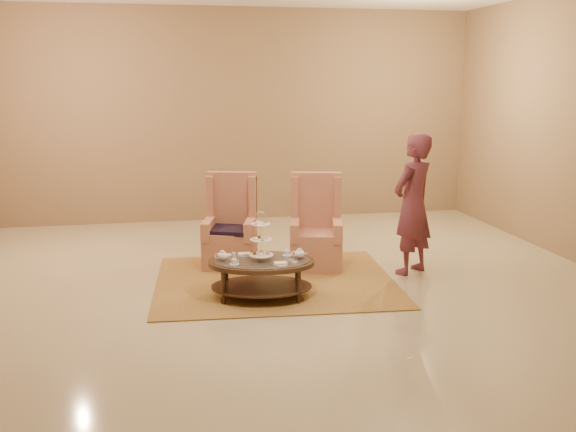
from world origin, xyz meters
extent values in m
plane|color=tan|center=(0.00, 0.00, 0.00)|extent=(8.00, 8.00, 0.00)
cube|color=silver|center=(0.00, 0.00, 0.00)|extent=(8.00, 8.00, 0.02)
cube|color=olive|center=(0.00, 4.00, 1.75)|extent=(8.00, 0.04, 3.50)
cube|color=#A3823A|center=(0.02, 0.40, 0.01)|extent=(2.92, 2.48, 0.01)
cylinder|color=black|center=(-0.65, -0.28, 0.19)|extent=(0.05, 0.05, 0.38)
cylinder|color=black|center=(0.13, -0.41, 0.19)|extent=(0.05, 0.05, 0.38)
cylinder|color=black|center=(-0.58, 0.13, 0.19)|extent=(0.05, 0.05, 0.38)
cylinder|color=black|center=(0.20, 0.00, 0.19)|extent=(0.05, 0.05, 0.38)
cylinder|color=white|center=(-0.22, -0.14, 0.67)|extent=(0.01, 0.01, 0.47)
torus|color=white|center=(-0.22, -0.14, 0.90)|extent=(0.12, 0.03, 0.12)
cylinder|color=silver|center=(-0.22, -0.14, 0.49)|extent=(0.30, 0.30, 0.01)
cylinder|color=silver|center=(-0.22, -0.14, 0.66)|extent=(0.27, 0.27, 0.01)
cylinder|color=silver|center=(-0.22, -0.14, 0.83)|extent=(0.24, 0.24, 0.01)
cylinder|color=#CF6A79|center=(-0.15, -0.15, 0.51)|extent=(0.04, 0.04, 0.03)
cylinder|color=tan|center=(-0.21, -0.07, 0.51)|extent=(0.04, 0.04, 0.03)
cylinder|color=brown|center=(-0.30, -0.13, 0.51)|extent=(0.04, 0.04, 0.03)
cylinder|color=white|center=(-0.24, -0.21, 0.51)|extent=(0.04, 0.04, 0.03)
ellipsoid|color=tan|center=(-0.16, -0.13, 0.68)|extent=(0.05, 0.05, 0.03)
ellipsoid|color=brown|center=(-0.23, -0.08, 0.68)|extent=(0.05, 0.05, 0.03)
ellipsoid|color=white|center=(-0.29, -0.15, 0.68)|extent=(0.05, 0.05, 0.03)
ellipsoid|color=#CF6A79|center=(-0.21, -0.20, 0.68)|extent=(0.05, 0.05, 0.03)
cube|color=brown|center=(-0.17, -0.12, 0.84)|extent=(0.05, 0.03, 0.02)
cube|color=white|center=(-0.25, -0.09, 0.84)|extent=(0.05, 0.03, 0.02)
cube|color=#CF6A79|center=(-0.28, -0.16, 0.84)|extent=(0.05, 0.03, 0.02)
cube|color=tan|center=(-0.20, -0.19, 0.84)|extent=(0.05, 0.03, 0.02)
ellipsoid|color=silver|center=(-0.64, -0.09, 0.48)|extent=(0.13, 0.13, 0.09)
cylinder|color=silver|center=(-0.64, -0.09, 0.53)|extent=(0.06, 0.06, 0.01)
sphere|color=silver|center=(-0.64, -0.09, 0.54)|extent=(0.02, 0.02, 0.02)
cone|color=silver|center=(-0.57, -0.10, 0.49)|extent=(0.07, 0.03, 0.05)
torus|color=silver|center=(-0.69, -0.08, 0.48)|extent=(0.07, 0.02, 0.06)
ellipsoid|color=silver|center=(0.19, -0.16, 0.48)|extent=(0.13, 0.13, 0.09)
cylinder|color=silver|center=(0.19, -0.16, 0.53)|extent=(0.06, 0.06, 0.01)
sphere|color=silver|center=(0.19, -0.16, 0.54)|extent=(0.02, 0.02, 0.02)
cone|color=silver|center=(0.26, -0.17, 0.49)|extent=(0.07, 0.03, 0.05)
torus|color=silver|center=(0.14, -0.15, 0.48)|extent=(0.07, 0.02, 0.06)
cylinder|color=silver|center=(-0.53, -0.26, 0.43)|extent=(0.12, 0.12, 0.01)
cylinder|color=silver|center=(-0.53, -0.26, 0.46)|extent=(0.07, 0.07, 0.05)
torus|color=silver|center=(-0.50, -0.27, 0.46)|extent=(0.03, 0.01, 0.03)
cylinder|color=silver|center=(0.08, -0.02, 0.43)|extent=(0.12, 0.12, 0.01)
cylinder|color=silver|center=(0.08, -0.02, 0.46)|extent=(0.07, 0.07, 0.05)
torus|color=silver|center=(0.12, -0.02, 0.46)|extent=(0.03, 0.01, 0.03)
cylinder|color=silver|center=(-0.38, 0.08, 0.43)|extent=(0.17, 0.17, 0.01)
cube|color=beige|center=(-0.38, 0.08, 0.45)|extent=(0.14, 0.10, 0.02)
cylinder|color=silver|center=(-0.05, -0.36, 0.43)|extent=(0.17, 0.17, 0.01)
cube|color=beige|center=(-0.05, -0.36, 0.45)|extent=(0.14, 0.10, 0.02)
cylinder|color=silver|center=(-0.51, 0.00, 0.46)|extent=(0.05, 0.05, 0.06)
cylinder|color=silver|center=(0.11, -0.33, 0.44)|extent=(0.06, 0.06, 0.01)
cylinder|color=#CF6A79|center=(0.11, -0.33, 0.45)|extent=(0.04, 0.04, 0.01)
cylinder|color=silver|center=(0.09, -0.24, 0.44)|extent=(0.06, 0.06, 0.01)
cylinder|color=brown|center=(0.09, -0.24, 0.45)|extent=(0.04, 0.04, 0.01)
cylinder|color=silver|center=(-0.55, 0.09, 0.44)|extent=(0.06, 0.06, 0.01)
cylinder|color=white|center=(-0.55, 0.09, 0.45)|extent=(0.04, 0.04, 0.01)
cube|color=#B77356|center=(-0.43, 1.15, 0.19)|extent=(0.77, 0.77, 0.38)
cube|color=#B77356|center=(-0.44, 1.11, 0.43)|extent=(0.65, 0.65, 0.09)
cube|color=#B77356|center=(-0.37, 1.41, 0.59)|extent=(0.65, 0.27, 1.18)
cube|color=#B77356|center=(-0.64, 1.44, 0.86)|extent=(0.14, 0.22, 0.54)
cube|color=#B77356|center=(-0.12, 1.31, 0.86)|extent=(0.14, 0.22, 0.54)
cube|color=#B77356|center=(-0.70, 1.17, 0.50)|extent=(0.24, 0.58, 0.24)
cube|color=#B77356|center=(-0.19, 1.05, 0.50)|extent=(0.24, 0.58, 0.24)
cube|color=black|center=(-0.45, 1.08, 0.49)|extent=(0.63, 0.61, 0.05)
cube|color=#B77356|center=(0.62, 0.89, 0.19)|extent=(0.76, 0.76, 0.38)
cube|color=#B77356|center=(0.61, 0.84, 0.43)|extent=(0.65, 0.65, 0.09)
cube|color=#B77356|center=(0.68, 1.14, 0.59)|extent=(0.65, 0.26, 1.18)
cube|color=#B77356|center=(0.41, 1.17, 0.86)|extent=(0.13, 0.22, 0.55)
cube|color=#B77356|center=(0.94, 1.05, 0.86)|extent=(0.13, 0.22, 0.55)
cube|color=#B77356|center=(0.36, 0.90, 0.50)|extent=(0.23, 0.58, 0.24)
cube|color=#B77356|center=(0.87, 0.78, 0.50)|extent=(0.23, 0.58, 0.24)
imported|color=#5F2835|center=(1.73, 0.46, 0.86)|extent=(0.75, 0.69, 1.72)
camera|label=1|loc=(-1.19, -6.75, 2.33)|focal=40.00mm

